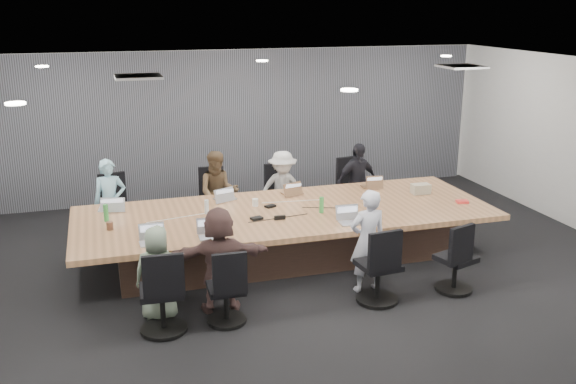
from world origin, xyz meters
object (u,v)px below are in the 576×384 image
object	(u,v)px
person_1	(219,193)
snack_packet	(462,202)
laptop_4	(153,243)
bottle_clear	(207,207)
laptop_1	(225,199)
person_0	(110,202)
person_2	(282,190)
chair_5	(226,294)
bottle_green_right	(322,205)
person_5	(220,259)
person_6	(368,241)
chair_1	(215,204)
laptop_3	(370,186)
chair_4	(162,298)
chair_0	(111,213)
laptop_5	(211,237)
conference_table	(286,233)
chair_7	(455,264)
chair_3	(349,193)
bottle_green_left	(106,213)
person_3	(357,182)
person_4	(158,273)
laptop_0	(111,209)
chair_6	(378,271)
laptop_2	(292,193)
mug_brown	(110,226)
chair_2	(277,200)
laptop_6	(352,223)

from	to	relation	value
person_1	snack_packet	world-z (taller)	person_1
laptop_4	bottle_clear	bearing A→B (deg)	47.28
laptop_1	person_0	bearing A→B (deg)	-32.44
person_2	laptop_4	world-z (taller)	person_2
chair_5	bottle_green_right	size ratio (longest dim) A/B	3.14
person_5	person_6	size ratio (longest dim) A/B	0.96
chair_5	person_6	xyz separation A→B (m)	(1.93, 0.35, 0.32)
person_2	bottle_clear	xyz separation A→B (m)	(-1.46, -1.17, 0.19)
chair_1	laptop_3	bearing A→B (deg)	164.63
bottle_clear	chair_4	bearing A→B (deg)	-114.28
chair_0	laptop_5	world-z (taller)	chair_0
chair_4	person_5	world-z (taller)	person_5
conference_table	chair_7	xyz separation A→B (m)	(1.79, -1.70, -0.02)
chair_3	person_2	size ratio (longest dim) A/B	0.60
bottle_clear	bottle_green_left	bearing A→B (deg)	176.82
person_3	bottle_green_right	bearing A→B (deg)	-138.29
person_0	person_6	world-z (taller)	person_6
person_6	laptop_4	bearing A→B (deg)	-14.50
chair_3	snack_packet	world-z (taller)	snack_packet
chair_3	laptop_5	bearing A→B (deg)	30.50
snack_packet	person_4	bearing A→B (deg)	-168.37
chair_5	snack_packet	size ratio (longest dim) A/B	4.15
person_3	person_5	size ratio (longest dim) A/B	1.03
laptop_0	person_1	world-z (taller)	person_1
laptop_3	person_0	bearing A→B (deg)	-2.80
laptop_5	laptop_3	bearing A→B (deg)	31.04
chair_1	person_3	size ratio (longest dim) A/B	0.57
chair_5	chair_7	size ratio (longest dim) A/B	0.96
laptop_1	person_5	world-z (taller)	person_5
laptop_5	person_6	distance (m)	2.01
chair_4	chair_6	bearing A→B (deg)	3.13
chair_6	laptop_2	xyz separation A→B (m)	(-0.36, 2.50, 0.34)
bottle_green_left	bottle_green_right	xyz separation A→B (m)	(2.97, -0.49, -0.01)
chair_7	person_4	bearing A→B (deg)	156.34
person_1	chair_3	bearing A→B (deg)	16.89
chair_7	person_4	distance (m)	3.79
chair_6	chair_7	size ratio (longest dim) A/B	1.10
laptop_2	person_6	world-z (taller)	person_6
chair_6	person_6	size ratio (longest dim) A/B	0.60
chair_7	mug_brown	size ratio (longest dim) A/B	6.98
chair_2	chair_6	world-z (taller)	chair_6
person_5	bottle_clear	distance (m)	1.55
chair_4	laptop_5	size ratio (longest dim) A/B	2.71
chair_7	laptop_6	world-z (taller)	laptop_6
laptop_6	bottle_green_left	world-z (taller)	bottle_green_left
laptop_0	person_1	distance (m)	1.78
chair_0	chair_7	distance (m)	5.42
laptop_0	laptop_6	xyz separation A→B (m)	(3.12, -1.60, 0.00)
chair_1	person_1	bearing A→B (deg)	95.12
laptop_4	person_0	bearing A→B (deg)	100.04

